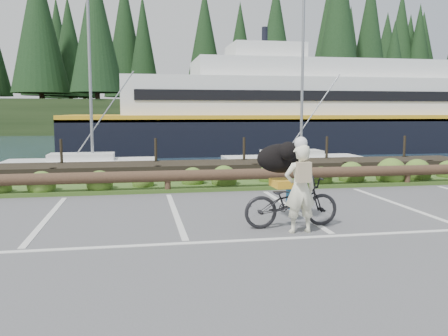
{
  "coord_description": "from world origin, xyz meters",
  "views": [
    {
      "loc": [
        -0.74,
        -7.97,
        2.15
      ],
      "look_at": [
        0.83,
        0.74,
        1.1
      ],
      "focal_mm": 38.0,
      "sensor_mm": 36.0,
      "label": 1
    }
  ],
  "objects": [
    {
      "name": "vegetation_strip",
      "position": [
        0.0,
        5.3,
        0.05
      ],
      "size": [
        34.0,
        1.6,
        0.1
      ],
      "primitive_type": "cube",
      "color": "#3D5B21",
      "rests_on": "ground"
    },
    {
      "name": "cyclist",
      "position": [
        2.06,
        -0.04,
        0.79
      ],
      "size": [
        0.59,
        0.4,
        1.59
      ],
      "primitive_type": "imported",
      "rotation": [
        0.0,
        0.0,
        3.18
      ],
      "color": "white",
      "rests_on": "ground"
    },
    {
      "name": "bicycle",
      "position": [
        2.05,
        0.38,
        0.48
      ],
      "size": [
        1.83,
        0.7,
        0.95
      ],
      "primitive_type": "imported",
      "rotation": [
        0.0,
        0.0,
        1.61
      ],
      "color": "black",
      "rests_on": "ground"
    },
    {
      "name": "dog",
      "position": [
        2.03,
        0.96,
        1.24
      ],
      "size": [
        0.53,
        1.02,
        0.58
      ],
      "primitive_type": "ellipsoid",
      "rotation": [
        0.0,
        0.0,
        1.61
      ],
      "color": "black",
      "rests_on": "bicycle"
    },
    {
      "name": "ground",
      "position": [
        0.0,
        0.0,
        0.0
      ],
      "size": [
        72.0,
        72.0,
        0.0
      ],
      "primitive_type": "plane",
      "color": "#4F4F51"
    },
    {
      "name": "log_rail",
      "position": [
        0.0,
        4.6,
        0.0
      ],
      "size": [
        32.0,
        0.3,
        0.6
      ],
      "primitive_type": null,
      "color": "#443021",
      "rests_on": "ground"
    },
    {
      "name": "harbor_backdrop",
      "position": [
        0.39,
        78.47,
        -0.0
      ],
      "size": [
        170.0,
        160.0,
        30.0
      ],
      "color": "#192E3D",
      "rests_on": "ground"
    }
  ]
}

